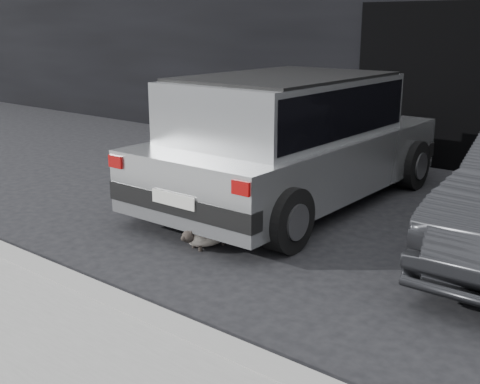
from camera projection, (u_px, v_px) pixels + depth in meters
The scene contains 6 objects.
ground at pixel (267, 223), 7.09m from camera, with size 80.00×80.00×0.00m, color black.
garage_opening at pixel (478, 89), 9.11m from camera, with size 4.00×0.10×2.60m, color black.
curb at pixel (167, 327), 4.53m from camera, with size 18.00×0.25×0.12m, color gray.
silver_hatchback at pixel (290, 134), 7.66m from camera, with size 2.29×4.52×1.66m.
cat_siamese at pixel (205, 237), 6.28m from camera, with size 0.35×0.73×0.25m.
cat_white at pixel (234, 219), 6.71m from camera, with size 0.69×0.31×0.33m.
Camera 1 is at (4.00, -5.42, 2.27)m, focal length 45.00 mm.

